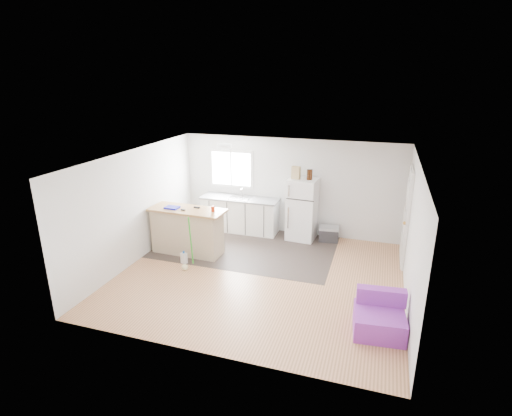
{
  "coord_description": "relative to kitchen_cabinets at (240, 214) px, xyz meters",
  "views": [
    {
      "loc": [
        2.13,
        -6.86,
        3.84
      ],
      "look_at": [
        -0.31,
        0.7,
        1.18
      ],
      "focal_mm": 28.0,
      "sensor_mm": 36.0,
      "label": 1
    }
  ],
  "objects": [
    {
      "name": "purple_seat",
      "position": [
        3.54,
        -3.36,
        -0.22
      ],
      "size": [
        0.83,
        0.79,
        0.63
      ],
      "rotation": [
        0.0,
        0.0,
        0.1
      ],
      "color": "purple",
      "rests_on": "floor"
    },
    {
      "name": "tool_b",
      "position": [
        -0.68,
        -1.74,
        0.61
      ],
      "size": [
        0.1,
        0.05,
        0.03
      ],
      "primitive_type": "cube",
      "rotation": [
        0.0,
        0.0,
        -0.14
      ],
      "color": "black",
      "rests_on": "peninsula"
    },
    {
      "name": "bottle_right",
      "position": [
        1.79,
        -0.04,
        1.18
      ],
      "size": [
        0.09,
        0.09,
        0.25
      ],
      "primitive_type": "cylinder",
      "rotation": [
        0.0,
        0.0,
        0.35
      ],
      "color": "#331809",
      "rests_on": "refrigerator"
    },
    {
      "name": "interior_door",
      "position": [
        3.94,
        -0.64,
        0.56
      ],
      "size": [
        0.11,
        0.92,
        2.1
      ],
      "color": "white",
      "rests_on": "right_wall"
    },
    {
      "name": "tool_a",
      "position": [
        -0.46,
        -1.5,
        0.61
      ],
      "size": [
        0.14,
        0.06,
        0.03
      ],
      "primitive_type": "cube",
      "rotation": [
        0.0,
        0.0,
        -0.09
      ],
      "color": "black",
      "rests_on": "peninsula"
    },
    {
      "name": "ceiling_fixture",
      "position": [
        0.02,
        -0.99,
        1.91
      ],
      "size": [
        0.3,
        0.3,
        0.07
      ],
      "primitive_type": "cylinder",
      "color": "white",
      "rests_on": "ceiling"
    },
    {
      "name": "red_cup",
      "position": [
        -0.03,
        -1.6,
        0.65
      ],
      "size": [
        0.11,
        0.11,
        0.12
      ],
      "primitive_type": "cylinder",
      "rotation": [
        0.0,
        0.0,
        0.42
      ],
      "color": "red",
      "rests_on": "peninsula"
    },
    {
      "name": "cooler",
      "position": [
        2.28,
        0.02,
        -0.27
      ],
      "size": [
        0.51,
        0.38,
        0.37
      ],
      "rotation": [
        0.0,
        0.0,
        0.12
      ],
      "color": "#2A2A2C",
      "rests_on": "floor"
    },
    {
      "name": "room",
      "position": [
        1.22,
        -2.19,
        0.75
      ],
      "size": [
        5.51,
        5.01,
        2.41
      ],
      "color": "#9A6340",
      "rests_on": "ground"
    },
    {
      "name": "cleaner_jug",
      "position": [
        -0.5,
        -2.15,
        -0.33
      ],
      "size": [
        0.15,
        0.13,
        0.28
      ],
      "rotation": [
        0.0,
        0.0,
        -0.37
      ],
      "color": "silver",
      "rests_on": "floor"
    },
    {
      "name": "cardboard_box",
      "position": [
        1.43,
        -0.06,
        1.2
      ],
      "size": [
        0.21,
        0.13,
        0.3
      ],
      "primitive_type": "cube",
      "rotation": [
        0.0,
        0.0,
        -0.17
      ],
      "color": "#A1865C",
      "rests_on": "refrigerator"
    },
    {
      "name": "kitchen_cabinets",
      "position": [
        0.0,
        0.0,
        0.0
      ],
      "size": [
        1.99,
        0.62,
        1.16
      ],
      "rotation": [
        0.0,
        0.0,
        -0.0
      ],
      "color": "white",
      "rests_on": "floor"
    },
    {
      "name": "bottle_left",
      "position": [
        1.73,
        -0.06,
        1.18
      ],
      "size": [
        0.07,
        0.07,
        0.25
      ],
      "primitive_type": "cylinder",
      "rotation": [
        0.0,
        0.0,
        -0.01
      ],
      "color": "#331809",
      "rests_on": "refrigerator"
    },
    {
      "name": "refrigerator",
      "position": [
        1.61,
        -0.02,
        0.3
      ],
      "size": [
        0.71,
        0.68,
        1.51
      ],
      "rotation": [
        0.0,
        0.0,
        -0.07
      ],
      "color": "white",
      "rests_on": "floor"
    },
    {
      "name": "mop",
      "position": [
        -0.3,
        -2.39,
        -0.22
      ],
      "size": [
        0.24,
        0.33,
        1.2
      ],
      "rotation": [
        0.0,
        0.0,
        0.33
      ],
      "color": "green",
      "rests_on": "floor"
    },
    {
      "name": "window",
      "position": [
        -0.33,
        0.3,
        1.1
      ],
      "size": [
        1.18,
        0.06,
        0.98
      ],
      "color": "white",
      "rests_on": "back_wall"
    },
    {
      "name": "blue_tray",
      "position": [
        -0.97,
        -1.68,
        0.61
      ],
      "size": [
        0.31,
        0.23,
        0.04
      ],
      "primitive_type": "cube",
      "rotation": [
        0.0,
        0.0,
        -0.05
      ],
      "color": "#1212AC",
      "rests_on": "peninsula"
    },
    {
      "name": "vinyl_zone",
      "position": [
        0.49,
        -0.94,
        -0.45
      ],
      "size": [
        4.05,
        2.5,
        0.0
      ],
      "primitive_type": "cube",
      "color": "#342B27",
      "rests_on": "floor"
    },
    {
      "name": "peninsula",
      "position": [
        -0.66,
        -1.62,
        0.08
      ],
      "size": [
        1.72,
        0.71,
        1.05
      ],
      "rotation": [
        0.0,
        0.0,
        -0.03
      ],
      "color": "tan",
      "rests_on": "floor"
    }
  ]
}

